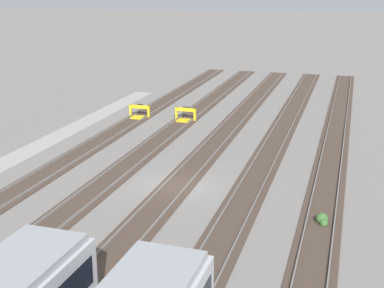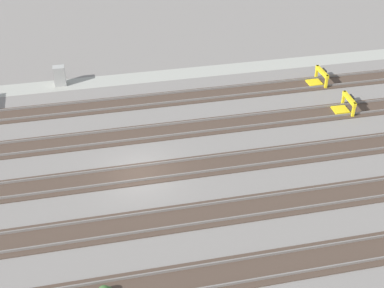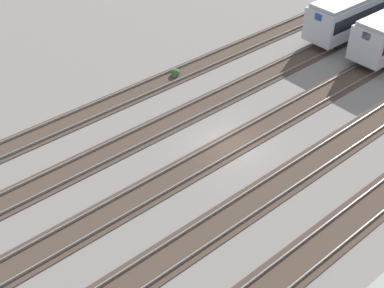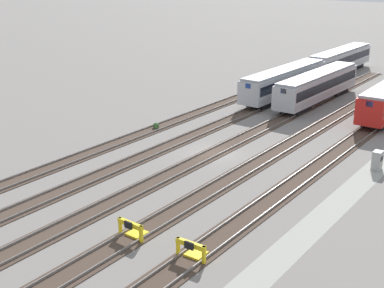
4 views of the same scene
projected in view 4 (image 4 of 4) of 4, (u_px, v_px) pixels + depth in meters
name	position (u px, v px, depth m)	size (l,w,h in m)	color
ground_plane	(213.00, 153.00, 48.02)	(400.00, 400.00, 0.00)	gray
service_walkway	(355.00, 187.00, 40.79)	(54.00, 2.00, 0.01)	#9E9E93
rail_track_nearest	(306.00, 175.00, 43.02)	(90.00, 2.23, 0.21)	#47382D
rail_track_near_inner	(257.00, 163.00, 45.51)	(90.00, 2.24, 0.21)	#47382D
rail_track_middle	(213.00, 153.00, 48.00)	(90.00, 2.24, 0.21)	#47382D
rail_track_far_inner	(174.00, 143.00, 50.49)	(90.00, 2.23, 0.21)	#47382D
rail_track_farthest	(138.00, 135.00, 52.99)	(90.00, 2.23, 0.21)	#47382D
subway_car_front_row_leftmost	(285.00, 81.00, 67.39)	(18.04, 3.11, 3.70)	#B7BABF
subway_car_front_row_centre	(341.00, 60.00, 81.92)	(18.03, 3.05, 3.70)	#B7BABF
subway_car_front_row_rightmost	(318.00, 86.00, 64.94)	(18.04, 3.12, 3.70)	#B7BABF
bumper_stop_nearest_track	(193.00, 250.00, 30.89)	(1.36, 2.01, 1.22)	yellow
bumper_stop_near_inner_track	(133.00, 230.00, 33.25)	(1.37, 2.01, 1.22)	yellow
electrical_cabinet	(377.00, 160.00, 44.03)	(0.90, 0.73, 1.60)	#9E9E99
weed_clump	(156.00, 126.00, 55.19)	(0.92, 0.70, 0.64)	#38602D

